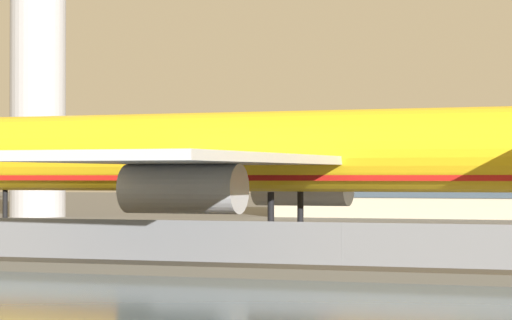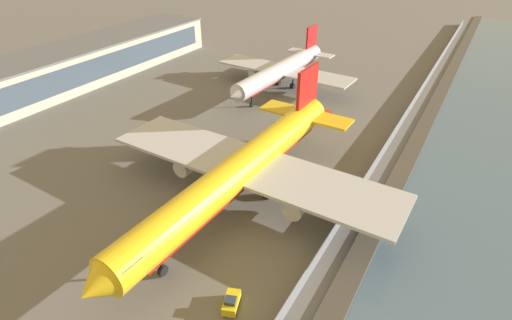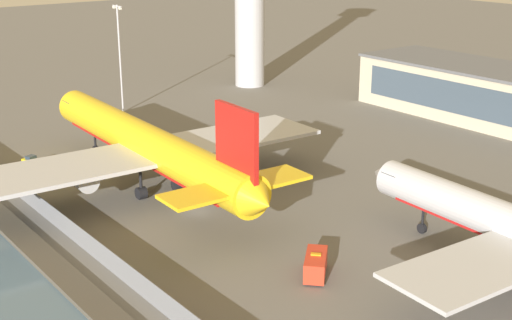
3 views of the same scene
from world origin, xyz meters
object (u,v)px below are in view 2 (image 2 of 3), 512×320
cargo_jet_yellow (244,168)px  ops_van (318,116)px  baggage_tug (231,302)px  passenger_jet_silver (282,70)px

cargo_jet_yellow → ops_van: (32.72, 0.93, -4.82)m
baggage_tug → ops_van: 52.08m
cargo_jet_yellow → baggage_tug: bearing=-152.4°
baggage_tug → ops_van: ops_van is taller
passenger_jet_silver → ops_van: bearing=-130.3°
cargo_jet_yellow → passenger_jet_silver: size_ratio=1.30×
ops_van → cargo_jet_yellow: bearing=-178.4°
cargo_jet_yellow → baggage_tug: cargo_jet_yellow is taller
cargo_jet_yellow → ops_van: size_ratio=10.88×
cargo_jet_yellow → passenger_jet_silver: 49.46m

